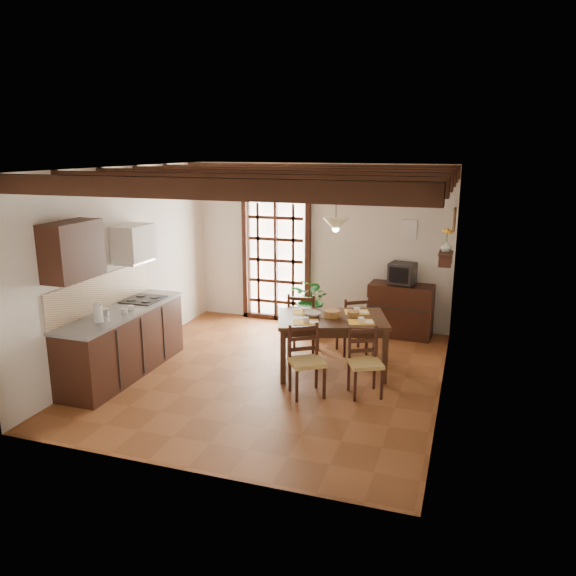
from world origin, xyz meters
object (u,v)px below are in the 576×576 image
at_px(kitchen_counter, 123,341).
at_px(chair_far_right, 352,335).
at_px(pendant_lamp, 336,223).
at_px(dining_table, 332,324).
at_px(chair_near_right, 365,375).
at_px(sideboard, 400,310).
at_px(chair_near_left, 307,374).
at_px(crt_tv, 402,273).
at_px(potted_plant, 312,300).
at_px(chair_far_left, 303,334).

distance_m(kitchen_counter, chair_far_right, 3.35).
bearing_deg(pendant_lamp, dining_table, -90.00).
relative_size(chair_near_right, sideboard, 0.83).
relative_size(chair_near_left, chair_far_right, 1.00).
distance_m(chair_far_right, crt_tv, 1.42).
bearing_deg(dining_table, pendant_lamp, 71.68).
bearing_deg(sideboard, pendant_lamp, -108.74).
xyz_separation_m(kitchen_counter, pendant_lamp, (2.70, 1.07, 1.60)).
xyz_separation_m(potted_plant, pendant_lamp, (0.73, -1.48, 1.51)).
bearing_deg(potted_plant, crt_tv, 10.81).
bearing_deg(chair_far_left, chair_far_right, -165.29).
distance_m(kitchen_counter, chair_near_right, 3.31).
bearing_deg(chair_near_right, potted_plant, 94.73).
height_order(sideboard, potted_plant, potted_plant).
xyz_separation_m(chair_near_right, chair_far_left, (-1.17, 1.20, 0.03)).
xyz_separation_m(chair_far_left, chair_far_right, (0.70, 0.23, -0.02)).
relative_size(kitchen_counter, chair_near_left, 2.51).
height_order(chair_far_left, sideboard, chair_far_left).
bearing_deg(chair_far_left, chair_near_right, 130.72).
bearing_deg(chair_far_right, chair_near_left, 49.13).
relative_size(potted_plant, pendant_lamp, 2.38).
bearing_deg(kitchen_counter, sideboard, 39.65).
distance_m(sideboard, potted_plant, 1.47).
bearing_deg(dining_table, crt_tv, 50.78).
xyz_separation_m(sideboard, pendant_lamp, (-0.71, -1.76, 1.64)).
height_order(chair_near_right, pendant_lamp, pendant_lamp).
bearing_deg(kitchen_counter, chair_far_left, 36.51).
distance_m(kitchen_counter, chair_far_left, 2.64).
distance_m(dining_table, crt_tv, 2.02).
bearing_deg(dining_table, kitchen_counter, -178.59).
xyz_separation_m(kitchen_counter, chair_near_right, (3.28, 0.37, -0.20)).
distance_m(kitchen_counter, chair_near_left, 2.60).
bearing_deg(sideboard, chair_near_right, -89.70).
bearing_deg(potted_plant, dining_table, -65.03).
distance_m(chair_far_left, pendant_lamp, 1.94).
xyz_separation_m(crt_tv, potted_plant, (-1.44, -0.28, -0.50)).
xyz_separation_m(dining_table, chair_far_left, (-0.59, 0.60, -0.40)).
distance_m(chair_far_left, chair_far_right, 0.74).
relative_size(kitchen_counter, crt_tv, 4.91).
height_order(dining_table, pendant_lamp, pendant_lamp).
xyz_separation_m(chair_near_left, chair_far_left, (-0.47, 1.43, 0.02)).
bearing_deg(chair_far_left, potted_plant, -85.21).
height_order(dining_table, chair_far_right, chair_far_right).
xyz_separation_m(dining_table, chair_near_right, (0.58, -0.60, -0.43)).
height_order(kitchen_counter, pendant_lamp, pendant_lamp).
height_order(kitchen_counter, dining_table, kitchen_counter).
height_order(chair_near_left, chair_far_left, chair_far_left).
height_order(kitchen_counter, potted_plant, potted_plant).
relative_size(kitchen_counter, chair_near_right, 2.62).
height_order(chair_near_right, chair_far_right, chair_far_right).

